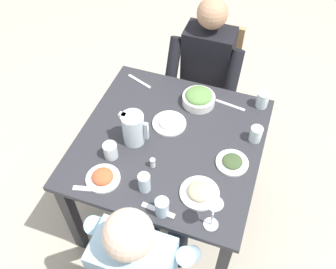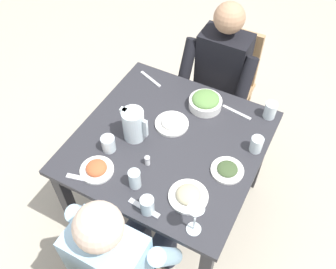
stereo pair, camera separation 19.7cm
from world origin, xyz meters
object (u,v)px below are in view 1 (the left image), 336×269
water_pitcher (133,128)px  salt_shaker (153,163)px  plate_yoghurt (169,122)px  water_glass_near_left (256,134)px  plate_dolmas (232,162)px  wine_glass (214,210)px  plate_beans (200,192)px  water_glass_near_right (110,151)px  plate_rice_curry (103,177)px  water_glass_center (144,183)px  dining_table (170,152)px  water_glass_far_left (162,207)px  diner_near (144,258)px  chair_far (209,76)px  salad_bowl (199,98)px  water_glass_by_pitcher (263,100)px  diner_far (203,79)px

water_pitcher → salt_shaker: (0.16, -0.13, -0.07)m
plate_yoghurt → water_glass_near_left: size_ratio=2.09×
plate_dolmas → wine_glass: 0.39m
salt_shaker → plate_beans: bearing=-16.5°
water_pitcher → wine_glass: size_ratio=0.97×
water_pitcher → wine_glass: bearing=-33.8°
plate_dolmas → wine_glass: (-0.01, -0.37, 0.13)m
water_glass_near_right → wine_glass: bearing=-19.3°
plate_rice_curry → water_glass_center: 0.22m
dining_table → plate_dolmas: bearing=-6.9°
water_glass_near_right → dining_table: bearing=38.5°
plate_beans → water_glass_far_left: size_ratio=1.99×
water_pitcher → plate_yoghurt: (0.14, 0.17, -0.08)m
dining_table → diner_near: size_ratio=0.84×
plate_beans → chair_far: bearing=101.8°
salad_bowl → water_glass_by_pitcher: bearing=15.8°
plate_dolmas → plate_beans: bearing=-115.3°
wine_glass → salad_bowl: bearing=110.4°
plate_yoghurt → water_glass_center: (0.03, -0.44, 0.04)m
diner_near → water_pitcher: (-0.28, 0.57, 0.18)m
plate_yoghurt → diner_far: bearing=84.0°
diner_near → salad_bowl: diner_near is taller
water_glass_near_right → water_glass_by_pitcher: size_ratio=0.90×
plate_rice_curry → chair_far: bearing=78.3°
water_glass_near_right → water_glass_by_pitcher: water_glass_by_pitcher is taller
water_glass_center → wine_glass: size_ratio=0.55×
water_pitcher → plate_rice_curry: water_pitcher is taller
water_glass_near_left → water_glass_center: size_ratio=0.85×
plate_yoghurt → salad_bowl: bearing=63.7°
chair_far → diner_near: bearing=-86.9°
salt_shaker → water_glass_by_pitcher: bearing=53.9°
diner_far → water_glass_near_left: bearing=-48.6°
chair_far → plate_dolmas: 0.98m
plate_rice_curry → water_glass_by_pitcher: (0.66, 0.78, 0.03)m
plate_rice_curry → water_glass_center: bearing=4.9°
water_glass_far_left → water_glass_near_right: bearing=148.5°
dining_table → wine_glass: size_ratio=5.08×
water_glass_far_left → plate_beans: bearing=48.3°
water_pitcher → water_glass_near_left: bearing=19.5°
water_pitcher → plate_dolmas: bearing=2.1°
diner_far → water_glass_by_pitcher: bearing=-26.9°
water_glass_near_left → water_glass_near_right: water_glass_near_left is taller
diner_far → plate_dolmas: diner_far is taller
plate_yoghurt → plate_dolmas: bearing=-20.7°
diner_far → water_pitcher: size_ratio=6.20×
chair_far → plate_dolmas: chair_far is taller
dining_table → salt_shaker: 0.24m
water_glass_near_left → salt_shaker: (-0.47, -0.35, -0.02)m
plate_beans → water_glass_center: (-0.26, -0.06, 0.04)m
salad_bowl → wine_glass: size_ratio=0.99×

